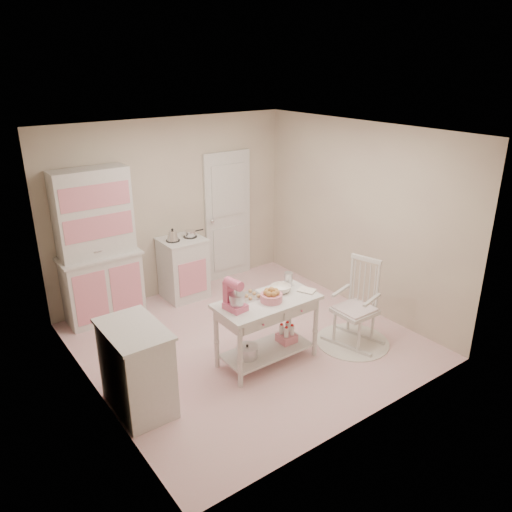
% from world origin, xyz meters
% --- Properties ---
extents(room_shell, '(3.84, 3.84, 2.62)m').
position_xyz_m(room_shell, '(0.00, 0.00, 1.65)').
color(room_shell, pink).
rests_on(room_shell, ground).
extents(door, '(0.82, 0.05, 2.04)m').
position_xyz_m(door, '(0.95, 1.87, 1.02)').
color(door, silver).
rests_on(door, ground).
extents(hutch, '(1.06, 0.50, 2.08)m').
position_xyz_m(hutch, '(-1.22, 1.66, 1.04)').
color(hutch, silver).
rests_on(hutch, ground).
extents(stove, '(0.62, 0.57, 0.92)m').
position_xyz_m(stove, '(-0.02, 1.61, 0.46)').
color(stove, silver).
rests_on(stove, ground).
extents(base_cabinet, '(0.54, 0.84, 0.92)m').
position_xyz_m(base_cabinet, '(-1.63, -0.41, 0.46)').
color(base_cabinet, silver).
rests_on(base_cabinet, ground).
extents(lace_rug, '(0.92, 0.92, 0.01)m').
position_xyz_m(lace_rug, '(1.06, -0.81, 0.01)').
color(lace_rug, white).
rests_on(lace_rug, ground).
extents(rocking_chair, '(0.65, 0.82, 1.10)m').
position_xyz_m(rocking_chair, '(1.06, -0.81, 0.55)').
color(rocking_chair, silver).
rests_on(rocking_chair, ground).
extents(work_table, '(1.20, 0.60, 0.80)m').
position_xyz_m(work_table, '(-0.07, -0.50, 0.40)').
color(work_table, silver).
rests_on(work_table, ground).
extents(stand_mixer, '(0.24, 0.31, 0.34)m').
position_xyz_m(stand_mixer, '(-0.49, -0.48, 0.97)').
color(stand_mixer, '#D95B81').
rests_on(stand_mixer, work_table).
extents(cookie_tray, '(0.34, 0.24, 0.02)m').
position_xyz_m(cookie_tray, '(-0.22, -0.32, 0.81)').
color(cookie_tray, silver).
rests_on(cookie_tray, work_table).
extents(bread_basket, '(0.25, 0.25, 0.09)m').
position_xyz_m(bread_basket, '(-0.05, -0.55, 0.85)').
color(bread_basket, pink).
rests_on(bread_basket, work_table).
extents(mixing_bowl, '(0.24, 0.24, 0.08)m').
position_xyz_m(mixing_bowl, '(0.19, -0.42, 0.84)').
color(mixing_bowl, white).
rests_on(mixing_bowl, work_table).
extents(metal_pitcher, '(0.10, 0.10, 0.17)m').
position_xyz_m(metal_pitcher, '(0.37, -0.34, 0.89)').
color(metal_pitcher, silver).
rests_on(metal_pitcher, work_table).
extents(recipe_book, '(0.22, 0.24, 0.02)m').
position_xyz_m(recipe_book, '(0.38, -0.62, 0.81)').
color(recipe_book, white).
rests_on(recipe_book, work_table).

